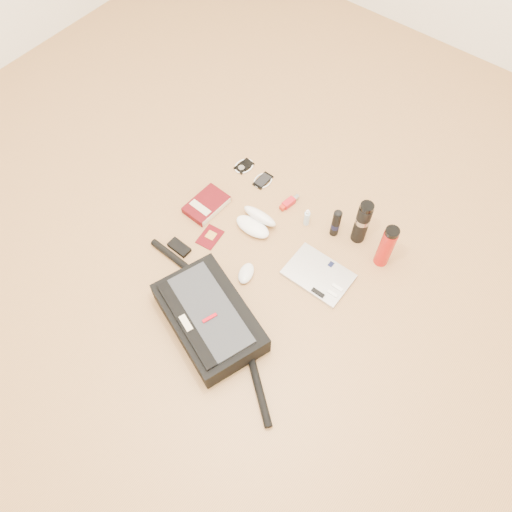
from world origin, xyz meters
name	(u,v)px	position (x,y,z in m)	size (l,w,h in m)	color
ground	(249,276)	(0.00, 0.00, 0.00)	(4.00, 4.00, 0.00)	#A97846
messenger_bag	(209,317)	(0.01, -0.28, 0.06)	(0.92, 0.44, 0.13)	black
laptop	(319,275)	(0.24, 0.19, 0.01)	(0.28, 0.20, 0.03)	#BDBDC0
book	(207,205)	(-0.39, 0.17, 0.02)	(0.14, 0.21, 0.04)	#4A070C
passport	(210,237)	(-0.27, 0.05, 0.00)	(0.10, 0.13, 0.01)	#4F050B
mouse	(246,273)	(-0.01, 0.00, 0.02)	(0.09, 0.12, 0.03)	silver
sunglasses_case	(256,222)	(-0.14, 0.23, 0.04)	(0.18, 0.15, 0.10)	white
ipod	(244,166)	(-0.41, 0.48, 0.01)	(0.09, 0.10, 0.01)	black
phone	(263,180)	(-0.28, 0.46, 0.01)	(0.08, 0.10, 0.01)	black
inhaler	(289,202)	(-0.09, 0.43, 0.02)	(0.04, 0.12, 0.03)	red
spray_bottle	(307,218)	(0.04, 0.39, 0.05)	(0.03, 0.03, 0.10)	#B6D8F1
aerosol_can	(336,223)	(0.17, 0.42, 0.08)	(0.05, 0.05, 0.17)	black
thermos_black	(362,222)	(0.27, 0.47, 0.12)	(0.08, 0.08, 0.25)	black
thermos_red	(386,247)	(0.42, 0.43, 0.12)	(0.07, 0.07, 0.24)	#B01512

